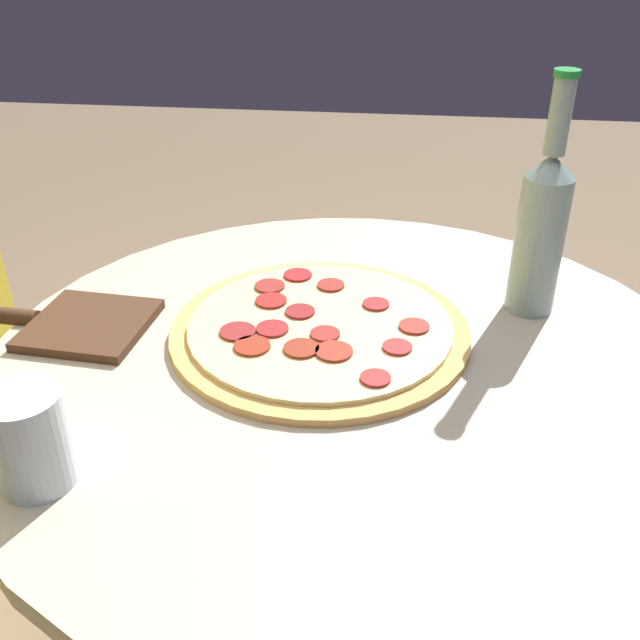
{
  "coord_description": "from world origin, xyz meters",
  "views": [
    {
      "loc": [
        -0.69,
        -0.05,
        1.18
      ],
      "look_at": [
        0.05,
        0.04,
        0.74
      ],
      "focal_mm": 40.0,
      "sensor_mm": 36.0,
      "label": 1
    }
  ],
  "objects": [
    {
      "name": "beer_bottle",
      "position": [
        0.14,
        -0.22,
        0.84
      ],
      "size": [
        0.06,
        0.06,
        0.3
      ],
      "color": "gray",
      "rests_on": "table"
    },
    {
      "name": "pizza_paddle",
      "position": [
        0.03,
        0.36,
        0.73
      ],
      "size": [
        0.15,
        0.29,
        0.02
      ],
      "rotation": [
        0.0,
        0.0,
        1.5
      ],
      "color": "#422819",
      "rests_on": "table"
    },
    {
      "name": "pizza",
      "position": [
        0.05,
        0.04,
        0.73
      ],
      "size": [
        0.36,
        0.36,
        0.02
      ],
      "color": "tan",
      "rests_on": "table"
    },
    {
      "name": "drinking_glass",
      "position": [
        -0.24,
        0.26,
        0.77
      ],
      "size": [
        0.07,
        0.07,
        0.09
      ],
      "color": "silver",
      "rests_on": "table"
    },
    {
      "name": "table",
      "position": [
        0.0,
        0.0,
        0.55
      ],
      "size": [
        0.85,
        0.85,
        0.72
      ],
      "color": "#B2A893",
      "rests_on": "ground_plane"
    }
  ]
}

